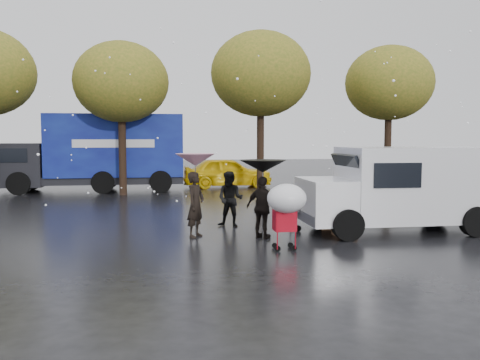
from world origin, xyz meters
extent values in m
plane|color=black|center=(0.00, 0.00, 0.00)|extent=(90.00, 90.00, 0.00)
imported|color=black|center=(-1.04, 0.20, 0.81)|extent=(0.64, 0.70, 1.61)
imported|color=black|center=(0.01, 1.54, 0.76)|extent=(0.92, 0.84, 1.53)
imported|color=black|center=(0.56, -0.23, 0.76)|extent=(0.91, 0.87, 1.51)
cylinder|color=#4C4C4C|center=(-1.04, 0.20, 0.95)|extent=(0.02, 0.02, 1.91)
cone|color=#DE5B83|center=(-1.04, 0.20, 1.91)|extent=(0.98, 0.98, 0.30)
sphere|color=#4C4C4C|center=(-1.04, 0.20, 1.94)|extent=(0.06, 0.06, 0.06)
cylinder|color=#4C4C4C|center=(0.56, -0.23, 0.88)|extent=(0.02, 0.02, 1.76)
cone|color=black|center=(0.56, -0.23, 1.76)|extent=(1.14, 1.14, 0.30)
sphere|color=#4C4C4C|center=(0.56, -0.23, 1.79)|extent=(0.06, 0.06, 0.06)
cube|color=slate|center=(2.26, 0.86, 0.55)|extent=(1.50, 0.80, 0.08)
cylinder|color=slate|center=(1.51, 0.86, 0.80)|extent=(0.04, 0.04, 0.60)
cube|color=#905A3F|center=(2.61, 0.96, 0.79)|extent=(0.55, 0.45, 0.40)
cube|color=#905A3F|center=(1.96, 0.76, 0.77)|extent=(0.45, 0.40, 0.35)
cube|color=#905A3F|center=(2.56, 0.71, 1.13)|extent=(0.40, 0.35, 0.28)
cube|color=tan|center=(2.31, 0.86, 0.65)|extent=(0.90, 0.55, 0.12)
cylinder|color=black|center=(1.66, 0.54, 0.08)|extent=(0.16, 0.05, 0.16)
cylinder|color=black|center=(1.66, 1.18, 0.08)|extent=(0.16, 0.05, 0.16)
cylinder|color=black|center=(2.86, 0.54, 0.08)|extent=(0.16, 0.05, 0.16)
cylinder|color=black|center=(2.86, 1.18, 0.08)|extent=(0.16, 0.05, 0.16)
cube|color=#A40918|center=(0.78, -1.52, 0.65)|extent=(0.47, 0.41, 0.45)
cylinder|color=#A40918|center=(0.78, -1.71, 1.02)|extent=(0.42, 0.02, 0.02)
cylinder|color=#4C4C4C|center=(0.78, -1.71, 0.95)|extent=(0.02, 0.02, 0.60)
ellipsoid|color=white|center=(0.78, -1.71, 1.15)|extent=(0.84, 0.84, 0.63)
cylinder|color=black|center=(0.60, -1.68, 0.06)|extent=(0.12, 0.04, 0.12)
cylinder|color=black|center=(0.60, -1.36, 0.06)|extent=(0.12, 0.04, 0.12)
cylinder|color=black|center=(0.96, -1.68, 0.06)|extent=(0.12, 0.04, 0.12)
cylinder|color=black|center=(0.96, -1.36, 0.06)|extent=(0.12, 0.04, 0.12)
cube|color=silver|center=(4.70, 0.13, 1.25)|extent=(3.80, 2.00, 1.90)
cube|color=silver|center=(2.30, 0.13, 0.85)|extent=(1.20, 1.95, 1.10)
cube|color=black|center=(2.85, 0.13, 1.70)|extent=(0.37, 1.70, 0.67)
cube|color=slate|center=(1.75, 0.13, 0.45)|extent=(0.12, 1.90, 0.25)
cylinder|color=black|center=(2.50, -0.82, 0.38)|extent=(0.76, 0.28, 0.76)
cylinder|color=black|center=(2.50, 1.08, 0.38)|extent=(0.76, 0.28, 0.76)
cylinder|color=black|center=(5.80, -0.82, 0.38)|extent=(0.76, 0.28, 0.76)
cylinder|color=black|center=(5.80, 1.08, 0.38)|extent=(0.76, 0.28, 0.76)
cube|color=navy|center=(-3.90, 11.74, 2.10)|extent=(6.00, 2.50, 2.80)
cube|color=black|center=(-8.10, 11.74, 1.25)|extent=(2.20, 2.40, 1.90)
cube|color=black|center=(-4.90, 11.74, 0.55)|extent=(8.00, 2.30, 0.35)
cube|color=silver|center=(-3.90, 10.48, 2.20)|extent=(3.50, 0.03, 0.35)
cylinder|color=black|center=(-7.90, 10.59, 0.50)|extent=(1.00, 0.30, 1.00)
cylinder|color=black|center=(-7.90, 12.89, 0.50)|extent=(1.00, 0.30, 1.00)
cylinder|color=black|center=(-1.90, 10.59, 0.50)|extent=(1.00, 0.30, 1.00)
cylinder|color=black|center=(-1.90, 12.89, 0.50)|extent=(1.00, 0.30, 1.00)
cube|color=#905A3F|center=(2.67, -0.16, 0.23)|extent=(0.56, 0.46, 0.47)
cube|color=#905A3F|center=(2.54, 0.62, 0.16)|extent=(0.49, 0.43, 0.32)
imported|color=yellow|center=(1.36, 12.59, 0.75)|extent=(4.40, 1.82, 1.49)
cylinder|color=black|center=(-3.50, 10.00, 2.24)|extent=(0.32, 0.32, 4.48)
ellipsoid|color=#465A19|center=(-3.50, 10.00, 4.80)|extent=(4.00, 4.00, 3.40)
cylinder|color=black|center=(2.50, 10.00, 2.45)|extent=(0.32, 0.32, 4.90)
ellipsoid|color=#465A19|center=(2.50, 10.00, 5.25)|extent=(4.40, 4.40, 3.74)
cylinder|color=black|center=(8.50, 10.00, 2.31)|extent=(0.32, 0.32, 4.62)
ellipsoid|color=#465A19|center=(8.50, 10.00, 4.95)|extent=(4.00, 4.00, 3.40)
camera|label=1|loc=(-1.85, -12.19, 2.44)|focal=38.00mm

